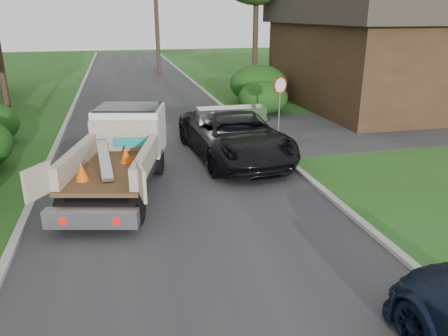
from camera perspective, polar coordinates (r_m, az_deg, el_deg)
The scene contains 11 objects.
ground at distance 10.07m, azimuth -3.19°, elevation -10.01°, with size 120.00×120.00×0.00m, color #264A15.
road at distance 19.35m, azimuth -8.61°, elevation 4.38°, with size 8.00×90.00×0.02m, color #28282B.
side_street at distance 22.77m, azimuth 23.42°, elevation 5.26°, with size 16.00×7.00×0.02m, color #28282B.
curb_left at distance 19.45m, azimuth -20.74°, elevation 3.57°, with size 0.20×90.00×0.12m, color #9E9E99.
curb_right at distance 20.08m, azimuth 3.15°, elevation 5.28°, with size 0.20×90.00×0.12m, color #9E9E99.
stop_sign at distance 19.15m, azimuth 7.31°, elevation 9.71°, with size 0.71×0.32×2.48m.
house_right at distance 26.96m, azimuth 19.74°, elevation 14.50°, with size 9.72×12.96×6.20m.
hedge_right_a at distance 23.21m, azimuth 5.13°, elevation 9.15°, with size 2.60×2.60×1.70m, color #0D3A0F.
hedge_right_b at distance 26.20m, azimuth 4.52°, elevation 10.90°, with size 3.38×3.38×2.21m, color #0D3A0F.
flatbed_truck at distance 13.56m, azimuth -12.99°, elevation 2.83°, with size 3.69×6.17×2.19m.
black_pickup at distance 15.75m, azimuth 1.34°, elevation 4.40°, with size 2.89×6.27×1.74m, color black.
Camera 1 is at (-1.51, -8.65, 4.94)m, focal length 35.00 mm.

